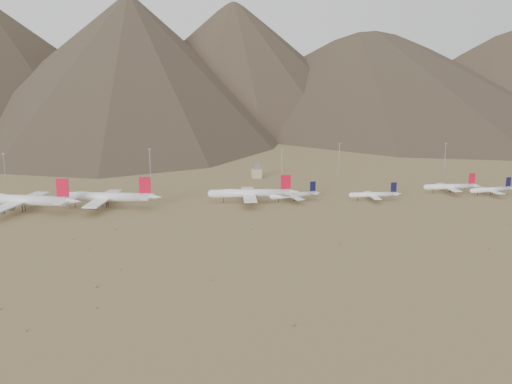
{
  "coord_description": "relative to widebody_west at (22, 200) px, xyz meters",
  "views": [
    {
      "loc": [
        -42.96,
        -350.12,
        88.53
      ],
      "look_at": [
        15.63,
        30.0,
        7.07
      ],
      "focal_mm": 40.0,
      "sensor_mm": 36.0,
      "label": 1
    }
  ],
  "objects": [
    {
      "name": "ground",
      "position": [
        137.56,
        -25.54,
        -7.78
      ],
      "size": [
        3000.0,
        3000.0,
        0.0
      ],
      "primitive_type": "plane",
      "color": "#9A824F",
      "rests_on": "ground"
    },
    {
      "name": "mountain_ridge",
      "position": [
        137.56,
        874.46,
        142.22
      ],
      "size": [
        4400.0,
        1000.0,
        300.0
      ],
      "color": "#4F402F",
      "rests_on": "ground"
    },
    {
      "name": "widebody_west",
      "position": [
        0.0,
        0.0,
        0.0
      ],
      "size": [
        73.31,
        58.29,
        22.57
      ],
      "rotation": [
        0.0,
        0.0,
        -0.32
      ],
      "color": "white",
      "rests_on": "ground"
    },
    {
      "name": "widebody_centre",
      "position": [
        52.1,
        3.41,
        -0.53
      ],
      "size": [
        69.78,
        54.8,
        21.02
      ],
      "rotation": [
        0.0,
        0.0,
        -0.22
      ],
      "color": "white",
      "rests_on": "ground"
    },
    {
      "name": "widebody_east",
      "position": [
        149.45,
        4.01,
        -1.24
      ],
      "size": [
        63.89,
        49.36,
        18.99
      ],
      "rotation": [
        0.0,
        0.0,
        -0.09
      ],
      "color": "white",
      "rests_on": "ground"
    },
    {
      "name": "narrowbody_a",
      "position": [
        180.49,
        3.92,
        -3.61
      ],
      "size": [
        38.42,
        28.19,
        12.85
      ],
      "rotation": [
        0.0,
        0.0,
        0.21
      ],
      "color": "white",
      "rests_on": "ground"
    },
    {
      "name": "narrowbody_b",
      "position": [
        236.28,
        -2.69,
        -3.72
      ],
      "size": [
        37.95,
        27.25,
        12.52
      ],
      "rotation": [
        0.0,
        0.0,
        -0.06
      ],
      "color": "white",
      "rests_on": "ground"
    },
    {
      "name": "narrowbody_c",
      "position": [
        301.52,
        12.62,
        -3.05
      ],
      "size": [
        44.19,
        31.65,
        14.57
      ],
      "rotation": [
        0.0,
        0.0,
        -0.04
      ],
      "color": "white",
      "rests_on": "ground"
    },
    {
      "name": "narrowbody_d",
      "position": [
        327.23,
        0.66,
        -3.7
      ],
      "size": [
        38.04,
        27.54,
        12.58
      ],
      "rotation": [
        0.0,
        0.0,
        0.11
      ],
      "color": "white",
      "rests_on": "ground"
    },
    {
      "name": "control_tower",
      "position": [
        167.56,
        94.46,
        -2.47
      ],
      "size": [
        8.0,
        8.0,
        12.0
      ],
      "color": "tan",
      "rests_on": "ground"
    },
    {
      "name": "mast_far_west",
      "position": [
        -33.99,
        92.66,
        6.42
      ],
      "size": [
        2.0,
        0.6,
        25.7
      ],
      "color": "gray",
      "rests_on": "ground"
    },
    {
      "name": "mast_west",
      "position": [
        78.71,
        103.41,
        6.42
      ],
      "size": [
        2.0,
        0.6,
        25.7
      ],
      "color": "gray",
      "rests_on": "ground"
    },
    {
      "name": "mast_centre",
      "position": [
        187.94,
        87.19,
        6.42
      ],
      "size": [
        2.0,
        0.6,
        25.7
      ],
      "color": "gray",
      "rests_on": "ground"
    },
    {
      "name": "mast_east",
      "position": [
        245.98,
        114.63,
        6.42
      ],
      "size": [
        2.0,
        0.6,
        25.7
      ],
      "color": "gray",
      "rests_on": "ground"
    },
    {
      "name": "mast_far_east",
      "position": [
        340.92,
        101.62,
        6.42
      ],
      "size": [
        2.0,
        0.6,
        25.7
      ],
      "color": "gray",
      "rests_on": "ground"
    },
    {
      "name": "desert_scrub",
      "position": [
        129.02,
        -130.44,
        -7.45
      ],
      "size": [
        416.84,
        157.4,
        0.96
      ],
      "color": "olive",
      "rests_on": "ground"
    }
  ]
}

